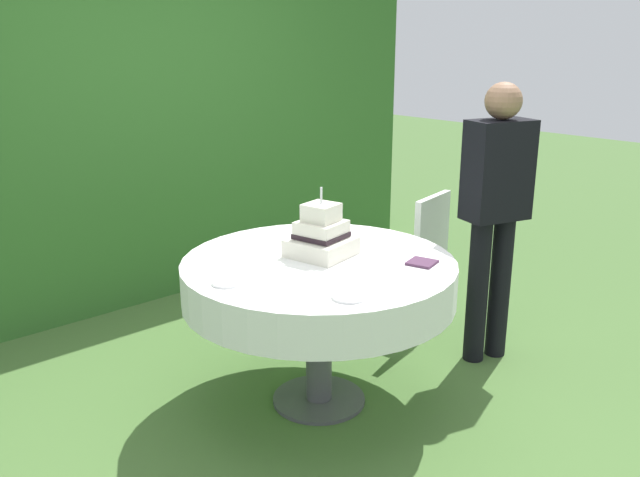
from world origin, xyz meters
The scene contains 10 objects.
ground_plane centered at (0.00, 0.00, 0.00)m, with size 20.00×20.00×0.00m, color #476B33.
foliage_hedge centered at (0.00, 2.17, 1.11)m, with size 5.12×0.67×2.22m, color #336628.
cake_table centered at (0.00, 0.00, 0.67)m, with size 1.35×1.35×0.78m.
wedding_cake centered at (0.06, 0.06, 0.88)m, with size 0.34×0.34×0.35m.
serving_plate_near centered at (-0.23, -0.45, 0.78)m, with size 0.15×0.15×0.01m, color white.
serving_plate_far centered at (0.25, 0.30, 0.78)m, with size 0.13×0.13×0.01m, color white.
serving_plate_left centered at (-0.52, 0.03, 0.78)m, with size 0.13×0.13×0.01m, color white.
napkin_stack centered at (0.34, -0.37, 0.78)m, with size 0.13×0.13×0.01m, color #4C2D47.
garden_chair centered at (1.10, 0.29, 0.54)m, with size 0.48×0.48×0.89m.
standing_person centered at (1.07, -0.28, 0.93)m, with size 0.40×0.30×1.60m.
Camera 1 is at (-2.09, -2.33, 1.84)m, focal length 37.79 mm.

